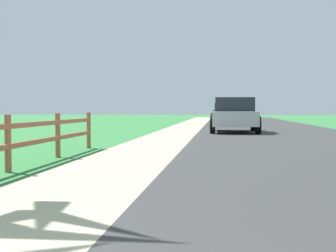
% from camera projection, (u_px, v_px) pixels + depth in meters
% --- Properties ---
extents(ground_plane, '(120.00, 120.00, 0.00)m').
position_uv_depth(ground_plane, '(201.00, 129.00, 25.65)').
color(ground_plane, '#31783B').
extents(road_asphalt, '(7.00, 66.00, 0.01)m').
position_uv_depth(road_asphalt, '(265.00, 128.00, 27.27)').
color(road_asphalt, '#353535').
rests_on(road_asphalt, ground).
extents(curb_concrete, '(6.00, 66.00, 0.01)m').
position_uv_depth(curb_concrete, '(150.00, 127.00, 27.96)').
color(curb_concrete, '#B1B08C').
rests_on(curb_concrete, ground).
extents(grass_verge, '(5.00, 66.00, 0.00)m').
position_uv_depth(grass_verge, '(125.00, 127.00, 28.12)').
color(grass_verge, '#31783B').
rests_on(grass_verge, ground).
extents(parked_suv_silver, '(2.18, 4.58, 1.57)m').
position_uv_depth(parked_suv_silver, '(234.00, 115.00, 22.15)').
color(parked_suv_silver, '#B7BABF').
rests_on(parked_suv_silver, ground).
extents(parked_car_black, '(2.27, 4.50, 1.45)m').
position_uv_depth(parked_car_black, '(228.00, 114.00, 31.38)').
color(parked_car_black, black).
rests_on(parked_car_black, ground).
extents(parked_car_blue, '(2.22, 4.48, 1.42)m').
position_uv_depth(parked_car_blue, '(237.00, 113.00, 39.47)').
color(parked_car_blue, navy).
rests_on(parked_car_blue, ground).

